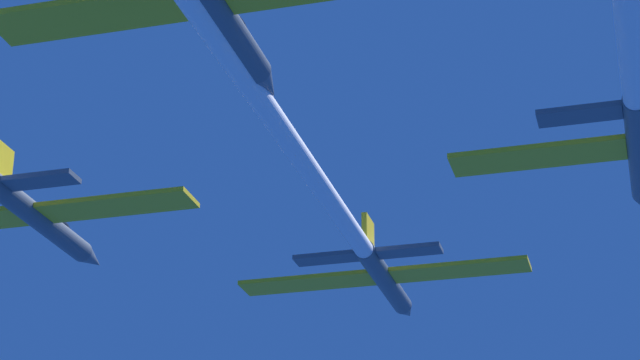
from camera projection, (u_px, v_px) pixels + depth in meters
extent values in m
cylinder|color=#4C5660|center=(385.00, 279.00, 88.32)|extent=(1.39, 12.62, 1.39)
cone|color=#4C5660|center=(406.00, 311.00, 95.14)|extent=(1.36, 2.78, 1.36)
ellipsoid|color=black|center=(393.00, 283.00, 91.01)|extent=(0.97, 2.52, 0.69)
cube|color=yellow|center=(308.00, 283.00, 89.08)|extent=(9.59, 2.78, 0.30)
cube|color=yellow|center=(460.00, 270.00, 86.44)|extent=(9.59, 2.78, 0.30)
cube|color=yellow|center=(368.00, 232.00, 84.52)|extent=(0.36, 2.27, 2.02)
cube|color=#4C5660|center=(326.00, 258.00, 84.31)|extent=(4.32, 1.67, 0.30)
cube|color=#4C5660|center=(409.00, 251.00, 82.94)|extent=(4.32, 1.67, 0.30)
cylinder|color=white|center=(287.00, 138.00, 66.82)|extent=(1.25, 35.93, 1.25)
cylinder|color=#4C5660|center=(38.00, 218.00, 76.76)|extent=(1.39, 12.62, 1.39)
cone|color=#4C5660|center=(91.00, 259.00, 83.58)|extent=(1.36, 2.78, 1.36)
ellipsoid|color=black|center=(59.00, 225.00, 79.45)|extent=(0.97, 2.52, 0.69)
cube|color=yellow|center=(117.00, 205.00, 74.88)|extent=(9.59, 2.78, 0.30)
cube|color=yellow|center=(1.00, 160.00, 72.96)|extent=(0.36, 2.27, 2.02)
cube|color=#4C5660|center=(41.00, 180.00, 71.38)|extent=(4.32, 1.67, 0.30)
cylinder|color=#4C5660|center=(640.00, 150.00, 68.00)|extent=(1.39, 12.62, 1.39)
cube|color=yellow|center=(537.00, 156.00, 68.77)|extent=(9.59, 2.78, 0.30)
cube|color=yellow|center=(633.00, 80.00, 64.21)|extent=(0.36, 2.27, 2.02)
cube|color=#4C5660|center=(579.00, 114.00, 63.99)|extent=(4.32, 1.67, 0.30)
cylinder|color=#4C5660|center=(214.00, 5.00, 55.13)|extent=(1.39, 12.62, 1.39)
cone|color=#4C5660|center=(266.00, 84.00, 61.95)|extent=(1.36, 2.78, 1.36)
ellipsoid|color=black|center=(235.00, 25.00, 57.82)|extent=(0.97, 2.52, 0.69)
cube|color=yellow|center=(93.00, 15.00, 55.89)|extent=(9.59, 2.78, 0.30)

